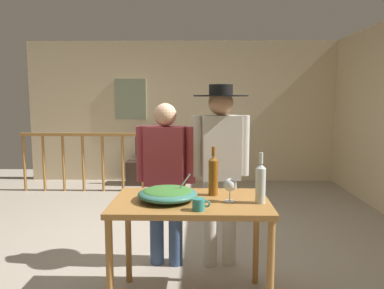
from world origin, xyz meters
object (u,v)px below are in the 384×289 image
at_px(flat_screen_tv, 152,147).
at_px(wine_glass, 230,186).
at_px(framed_picture, 131,99).
at_px(person_standing_right, 220,159).
at_px(stair_railing, 125,155).
at_px(tv_console, 152,172).
at_px(person_standing_left, 166,172).
at_px(serving_table, 191,212).
at_px(mug_teal, 199,204).
at_px(salad_bowl, 168,193).
at_px(wine_bottle_amber, 213,175).
at_px(wine_bottle_clear, 261,182).

bearing_deg(flat_screen_tv, wine_glass, -74.72).
xyz_separation_m(framed_picture, person_standing_right, (1.48, -3.59, -0.53)).
distance_m(stair_railing, flat_screen_tv, 0.65).
relative_size(framed_picture, tv_console, 0.83).
distance_m(stair_railing, person_standing_right, 3.12).
relative_size(flat_screen_tv, person_standing_left, 0.38).
bearing_deg(serving_table, person_standing_right, 69.71).
bearing_deg(mug_teal, flat_screen_tv, 101.68).
bearing_deg(salad_bowl, framed_picture, 103.92).
distance_m(flat_screen_tv, salad_bowl, 4.01).
height_order(tv_console, mug_teal, mug_teal).
distance_m(tv_console, salad_bowl, 4.09).
distance_m(salad_bowl, mug_teal, 0.34).
bearing_deg(serving_table, mug_teal, -76.76).
height_order(serving_table, wine_bottle_amber, wine_bottle_amber).
bearing_deg(person_standing_right, wine_bottle_clear, 100.32).
bearing_deg(wine_bottle_amber, person_standing_right, 81.38).
xyz_separation_m(salad_bowl, person_standing_left, (-0.08, 0.69, 0.02)).
bearing_deg(framed_picture, wine_bottle_amber, -71.24).
relative_size(framed_picture, salad_bowl, 1.70).
xyz_separation_m(framed_picture, person_standing_left, (0.98, -3.59, -0.66)).
xyz_separation_m(person_standing_left, person_standing_right, (0.50, 0.00, 0.12)).
height_order(tv_console, wine_bottle_amber, wine_bottle_amber).
height_order(flat_screen_tv, wine_glass, wine_glass).
xyz_separation_m(flat_screen_tv, mug_teal, (0.87, -4.20, 0.16)).
bearing_deg(salad_bowl, tv_console, 99.07).
xyz_separation_m(wine_bottle_clear, person_standing_right, (-0.25, 0.75, 0.04)).
bearing_deg(person_standing_right, salad_bowl, 50.52).
relative_size(tv_console, person_standing_left, 0.60).
distance_m(wine_glass, person_standing_left, 0.90).
distance_m(wine_bottle_amber, person_standing_right, 0.54).
relative_size(wine_bottle_amber, wine_bottle_clear, 1.03).
distance_m(wine_glass, wine_bottle_amber, 0.22).
height_order(wine_glass, wine_bottle_clear, wine_bottle_clear).
bearing_deg(wine_bottle_clear, framed_picture, 111.75).
distance_m(flat_screen_tv, person_standing_left, 3.32).
bearing_deg(salad_bowl, flat_screen_tv, 99.14).
height_order(salad_bowl, person_standing_right, person_standing_right).
relative_size(wine_glass, wine_bottle_clear, 0.47).
relative_size(flat_screen_tv, mug_teal, 4.78).
relative_size(wine_bottle_clear, person_standing_right, 0.22).
xyz_separation_m(stair_railing, serving_table, (1.18, -3.42, 0.10)).
bearing_deg(person_standing_left, stair_railing, -63.20).
xyz_separation_m(stair_railing, salad_bowl, (1.01, -3.44, 0.25)).
bearing_deg(stair_railing, serving_table, -70.97).
distance_m(flat_screen_tv, wine_bottle_clear, 4.23).
relative_size(framed_picture, wine_glass, 4.32).
relative_size(mug_teal, person_standing_right, 0.07).
height_order(framed_picture, salad_bowl, framed_picture).
bearing_deg(wine_bottle_clear, mug_teal, -156.78).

